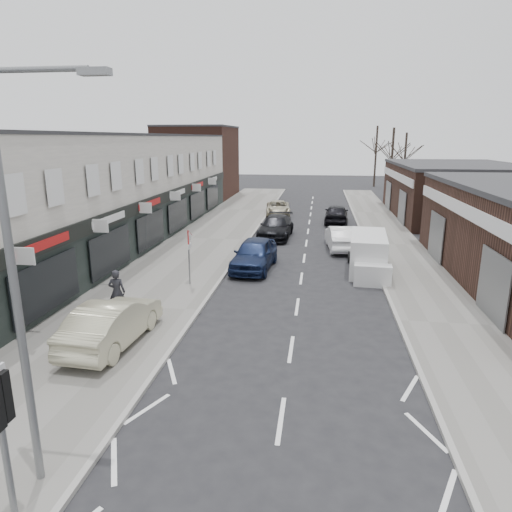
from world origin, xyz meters
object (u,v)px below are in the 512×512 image
(parked_car_left_b, at_px, (276,227))
(parked_car_right_a, at_px, (341,238))
(pedestrian, at_px, (117,292))
(parked_car_left_a, at_px, (254,254))
(street_lamp, at_px, (20,266))
(white_van, at_px, (368,255))
(sedan_on_pavement, at_px, (112,322))
(warning_sign, at_px, (189,241))
(parked_car_right_b, at_px, (336,214))
(parked_car_left_c, at_px, (278,208))

(parked_car_left_b, relative_size, parked_car_right_a, 1.14)
(pedestrian, xyz_separation_m, parked_car_left_a, (4.38, 7.42, -0.19))
(street_lamp, distance_m, parked_car_left_b, 24.72)
(white_van, bearing_deg, parked_car_left_a, -172.83)
(sedan_on_pavement, bearing_deg, pedestrian, -65.08)
(warning_sign, bearing_deg, street_lamp, -87.16)
(parked_car_right_b, bearing_deg, sedan_on_pavement, 74.35)
(warning_sign, distance_m, parked_car_right_a, 11.37)
(white_van, bearing_deg, pedestrian, -138.81)
(parked_car_left_c, height_order, parked_car_right_a, parked_car_right_a)
(street_lamp, distance_m, parked_car_right_a, 22.71)
(white_van, relative_size, parked_car_left_a, 1.08)
(warning_sign, height_order, parked_car_left_c, warning_sign)
(parked_car_left_b, bearing_deg, warning_sign, -101.53)
(parked_car_right_a, relative_size, parked_car_right_b, 0.99)
(parked_car_left_a, relative_size, parked_car_left_b, 0.93)
(warning_sign, xyz_separation_m, parked_car_left_c, (2.22, 21.22, -1.56))
(warning_sign, bearing_deg, pedestrian, -114.08)
(pedestrian, bearing_deg, parked_car_right_b, -118.82)
(street_lamp, bearing_deg, parked_car_left_b, 84.54)
(warning_sign, bearing_deg, white_van, 23.06)
(pedestrian, relative_size, parked_car_left_a, 0.37)
(street_lamp, distance_m, pedestrian, 9.78)
(warning_sign, bearing_deg, parked_car_left_b, 75.57)
(white_van, bearing_deg, parked_car_right_b, 99.51)
(pedestrian, relative_size, parked_car_right_b, 0.39)
(sedan_on_pavement, height_order, parked_car_right_b, sedan_on_pavement)
(parked_car_left_a, distance_m, parked_car_right_b, 15.14)
(warning_sign, bearing_deg, parked_car_left_c, 84.04)
(street_lamp, distance_m, parked_car_left_a, 16.73)
(pedestrian, bearing_deg, sedan_on_pavement, 105.27)
(white_van, height_order, parked_car_left_a, white_van)
(white_van, height_order, pedestrian, white_van)
(warning_sign, height_order, parked_car_left_b, warning_sign)
(parked_car_left_a, relative_size, parked_car_left_c, 1.05)
(parked_car_left_b, distance_m, parked_car_left_c, 9.74)
(pedestrian, distance_m, parked_car_left_b, 16.26)
(parked_car_right_a, bearing_deg, warning_sign, 44.34)
(parked_car_left_c, bearing_deg, parked_car_left_b, -91.28)
(sedan_on_pavement, bearing_deg, parked_car_right_a, -114.56)
(warning_sign, height_order, pedestrian, warning_sign)
(pedestrian, height_order, parked_car_left_c, pedestrian)
(sedan_on_pavement, height_order, pedestrian, pedestrian)
(pedestrian, xyz_separation_m, parked_car_left_b, (4.76, 15.54, -0.26))
(parked_car_left_b, bearing_deg, parked_car_right_b, 57.73)
(white_van, distance_m, parked_car_left_b, 9.65)
(sedan_on_pavement, xyz_separation_m, pedestrian, (-1.02, 2.61, 0.13))
(pedestrian, height_order, parked_car_right_b, pedestrian)
(sedan_on_pavement, xyz_separation_m, parked_car_left_c, (3.00, 27.87, -0.24))
(warning_sign, xyz_separation_m, pedestrian, (-1.80, -4.04, -1.18))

